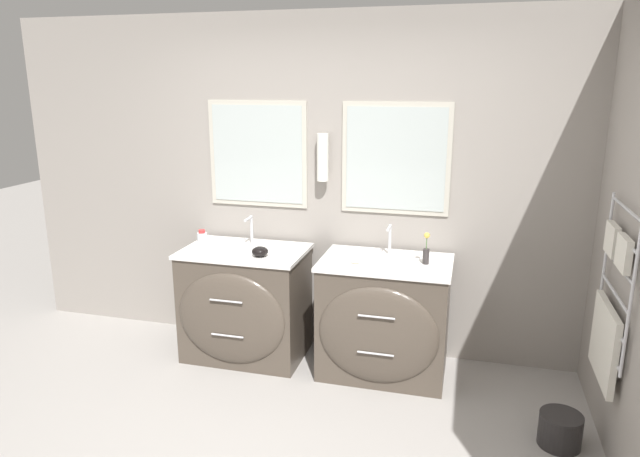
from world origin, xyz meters
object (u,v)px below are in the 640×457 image
object	(u,v)px
toiletry_bottle	(202,241)
waste_bin	(560,429)
flower_vase	(426,251)
vanity_left	(244,304)
vanity_right	(383,318)
amenity_bowl	(260,252)

from	to	relation	value
toiletry_bottle	waste_bin	size ratio (longest dim) A/B	0.64
flower_vase	waste_bin	size ratio (longest dim) A/B	0.90
vanity_left	vanity_right	xyz separation A→B (m)	(1.08, 0.00, 0.00)
vanity_right	toiletry_bottle	world-z (taller)	toiletry_bottle
vanity_right	amenity_bowl	distance (m)	1.02
flower_vase	toiletry_bottle	bearing A→B (deg)	-176.31
toiletry_bottle	vanity_left	bearing A→B (deg)	11.77
flower_vase	vanity_right	bearing A→B (deg)	-170.71
vanity_left	vanity_right	bearing A→B (deg)	0.00
vanity_right	waste_bin	size ratio (longest dim) A/B	3.72
amenity_bowl	waste_bin	xyz separation A→B (m)	(2.05, -0.49, -0.79)
amenity_bowl	vanity_right	bearing A→B (deg)	5.76
amenity_bowl	flower_vase	world-z (taller)	flower_vase
vanity_left	toiletry_bottle	size ratio (longest dim) A/B	5.82
toiletry_bottle	amenity_bowl	xyz separation A→B (m)	(0.47, -0.03, -0.04)
vanity_right	waste_bin	distance (m)	1.33
vanity_right	waste_bin	world-z (taller)	vanity_right
toiletry_bottle	amenity_bowl	distance (m)	0.47
vanity_right	amenity_bowl	xyz separation A→B (m)	(-0.90, -0.09, 0.46)
vanity_left	flower_vase	distance (m)	1.45
vanity_right	waste_bin	bearing A→B (deg)	-26.57
vanity_left	amenity_bowl	size ratio (longest dim) A/B	7.67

